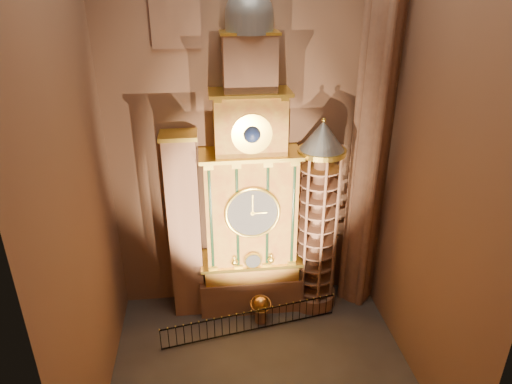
{
  "coord_description": "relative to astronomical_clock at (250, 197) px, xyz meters",
  "views": [
    {
      "loc": [
        -2.18,
        -15.83,
        16.72
      ],
      "look_at": [
        0.06,
        3.0,
        7.89
      ],
      "focal_mm": 32.0,
      "sensor_mm": 36.0,
      "label": 1
    }
  ],
  "objects": [
    {
      "name": "portrait_tower",
      "position": [
        -3.4,
        0.02,
        -1.53
      ],
      "size": [
        1.8,
        1.6,
        10.2
      ],
      "color": "#8C634C",
      "rests_on": "floor"
    },
    {
      "name": "wall_right",
      "position": [
        7.0,
        -4.96,
        4.32
      ],
      "size": [
        0.0,
        22.0,
        22.0
      ],
      "primitive_type": "plane",
      "rotation": [
        1.57,
        0.0,
        -1.57
      ],
      "color": "#855F47",
      "rests_on": "floor"
    },
    {
      "name": "wall_left",
      "position": [
        -7.0,
        -4.96,
        4.32
      ],
      "size": [
        0.0,
        22.0,
        22.0
      ],
      "primitive_type": "plane",
      "rotation": [
        1.57,
        0.0,
        1.57
      ],
      "color": "#855F47",
      "rests_on": "floor"
    },
    {
      "name": "wall_back",
      "position": [
        0.0,
        1.04,
        4.32
      ],
      "size": [
        22.0,
        0.0,
        22.0
      ],
      "primitive_type": "plane",
      "rotation": [
        1.57,
        0.0,
        0.0
      ],
      "color": "#855F47",
      "rests_on": "floor"
    },
    {
      "name": "stair_turret",
      "position": [
        3.5,
        -0.26,
        -1.41
      ],
      "size": [
        2.5,
        2.5,
        10.8
      ],
      "color": "#8C634C",
      "rests_on": "floor"
    },
    {
      "name": "iron_railing",
      "position": [
        -0.24,
        -2.33,
        -6.0
      ],
      "size": [
        9.14,
        1.74,
        1.25
      ],
      "color": "black",
      "rests_on": "floor"
    },
    {
      "name": "floor",
      "position": [
        0.0,
        -4.96,
        -6.68
      ],
      "size": [
        14.0,
        14.0,
        0.0
      ],
      "primitive_type": "plane",
      "color": "#383330",
      "rests_on": "ground"
    },
    {
      "name": "astronomical_clock",
      "position": [
        0.0,
        0.0,
        0.0
      ],
      "size": [
        5.6,
        2.41,
        16.7
      ],
      "color": "#8C634C",
      "rests_on": "floor"
    },
    {
      "name": "gothic_pier",
      "position": [
        6.1,
        0.04,
        4.32
      ],
      "size": [
        2.04,
        2.04,
        22.0
      ],
      "color": "#8C634C",
      "rests_on": "floor"
    },
    {
      "name": "celestial_globe",
      "position": [
        0.36,
        -1.59,
        -5.71
      ],
      "size": [
        1.12,
        1.06,
        1.61
      ],
      "color": "#8C634C",
      "rests_on": "floor"
    }
  ]
}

